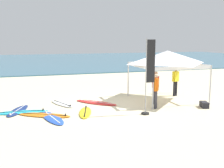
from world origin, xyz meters
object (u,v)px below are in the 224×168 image
at_px(person_yellow, 175,80).
at_px(gear_bag_near_tent, 204,105).
at_px(banner_flag, 148,80).
at_px(surfboard_red, 96,103).
at_px(surfboard_yellow, 85,112).
at_px(person_red, 156,85).
at_px(canopy_tent, 167,57).
at_px(surfboard_navy, 18,111).
at_px(surfboard_cyan, 21,112).
at_px(surfboard_orange, 44,115).
at_px(surfboard_white, 62,104).
at_px(person_orange, 156,88).
at_px(surfboard_blue, 52,118).

relative_size(person_yellow, gear_bag_near_tent, 2.85).
distance_m(person_yellow, banner_flag, 4.63).
distance_m(surfboard_red, banner_flag, 3.61).
bearing_deg(surfboard_yellow, person_red, 9.14).
xyz_separation_m(canopy_tent, surfboard_red, (-3.94, 0.45, -2.35)).
distance_m(surfboard_navy, person_red, 6.94).
bearing_deg(surfboard_cyan, surfboard_orange, -40.42).
distance_m(surfboard_navy, surfboard_white, 2.30).
height_order(surfboard_yellow, surfboard_navy, same).
distance_m(surfboard_white, banner_flag, 4.85).
bearing_deg(surfboard_navy, canopy_tent, 0.07).
height_order(surfboard_red, surfboard_cyan, same).
height_order(surfboard_yellow, surfboard_orange, same).
relative_size(surfboard_cyan, gear_bag_near_tent, 4.16).
bearing_deg(person_orange, surfboard_navy, 167.14).
xyz_separation_m(person_red, gear_bag_near_tent, (1.99, -1.43, -0.85)).
xyz_separation_m(canopy_tent, surfboard_navy, (-7.85, -0.01, -2.35)).
distance_m(surfboard_navy, banner_flag, 6.27).
bearing_deg(person_red, person_orange, -115.67).
distance_m(surfboard_yellow, banner_flag, 3.24).
relative_size(banner_flag, gear_bag_near_tent, 5.67).
relative_size(surfboard_red, person_red, 1.32).
xyz_separation_m(person_red, person_orange, (-0.39, -0.82, 0.00)).
relative_size(surfboard_white, gear_bag_near_tent, 3.38).
height_order(surfboard_blue, person_yellow, person_yellow).
height_order(person_red, banner_flag, banner_flag).
distance_m(surfboard_yellow, surfboard_navy, 3.23).
relative_size(person_red, person_orange, 1.00).
bearing_deg(canopy_tent, surfboard_navy, -179.93).
bearing_deg(banner_flag, surfboard_blue, 171.77).
bearing_deg(person_yellow, surfboard_navy, -174.59).
bearing_deg(canopy_tent, surfboard_yellow, -165.24).
bearing_deg(canopy_tent, person_red, -146.65).
distance_m(surfboard_blue, banner_flag, 4.51).
distance_m(canopy_tent, surfboard_cyan, 8.07).
bearing_deg(surfboard_white, canopy_tent, -7.18).
bearing_deg(banner_flag, surfboard_navy, 157.48).
distance_m(surfboard_navy, surfboard_red, 3.95).
distance_m(surfboard_cyan, person_orange, 6.48).
bearing_deg(surfboard_cyan, person_orange, -10.26).
height_order(canopy_tent, person_red, canopy_tent).
relative_size(surfboard_red, person_orange, 1.32).
bearing_deg(person_orange, gear_bag_near_tent, -14.45).
xyz_separation_m(surfboard_blue, person_orange, (5.03, 0.25, 0.95)).
relative_size(person_yellow, banner_flag, 0.50).
xyz_separation_m(surfboard_white, person_yellow, (6.75, 0.12, 0.95)).
xyz_separation_m(person_yellow, person_orange, (-2.48, -2.32, 0.00)).
distance_m(surfboard_blue, gear_bag_near_tent, 7.42).
relative_size(surfboard_red, person_yellow, 1.32).
distance_m(person_yellow, gear_bag_near_tent, 3.05).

